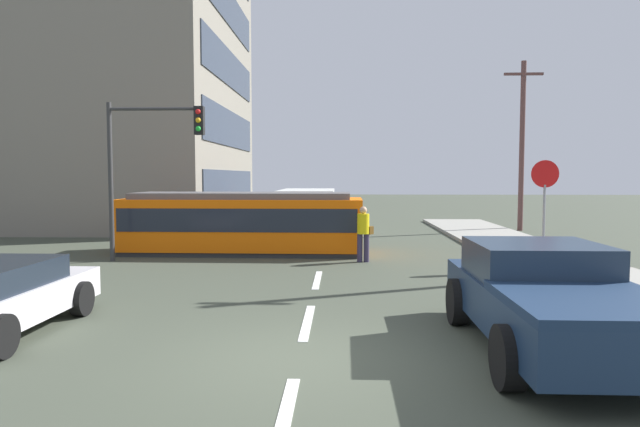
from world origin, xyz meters
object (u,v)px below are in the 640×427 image
(parked_sedan_far, at_px, (236,214))
(parked_sedan_furthest, at_px, (251,207))
(city_bus, at_px, (307,207))
(pedestrian_crossing, at_px, (363,231))
(parked_sedan_mid, at_px, (197,224))
(traffic_light_mast, at_px, (149,150))
(utility_pole_mid, at_px, (522,143))
(streetcar_tram, at_px, (243,222))
(pickup_truck_parked, at_px, (547,298))
(stop_sign, at_px, (545,190))

(parked_sedan_far, distance_m, parked_sedan_furthest, 7.01)
(city_bus, xyz_separation_m, parked_sedan_far, (-3.83, 2.20, -0.48))
(pedestrian_crossing, height_order, parked_sedan_furthest, pedestrian_crossing)
(pedestrian_crossing, xyz_separation_m, parked_sedan_mid, (-6.55, 5.81, -0.32))
(traffic_light_mast, distance_m, utility_pole_mid, 17.45)
(utility_pole_mid, bearing_deg, streetcar_tram, -145.37)
(traffic_light_mast, bearing_deg, parked_sedan_furthest, 90.15)
(pickup_truck_parked, relative_size, parked_sedan_furthest, 1.20)
(parked_sedan_mid, distance_m, parked_sedan_far, 5.96)
(city_bus, height_order, stop_sign, stop_sign)
(parked_sedan_far, relative_size, parked_sedan_furthest, 1.10)
(parked_sedan_mid, distance_m, stop_sign, 13.46)
(streetcar_tram, distance_m, traffic_light_mast, 3.93)
(parked_sedan_furthest, bearing_deg, parked_sedan_mid, -90.31)
(utility_pole_mid, bearing_deg, stop_sign, -104.39)
(parked_sedan_mid, bearing_deg, stop_sign, -30.40)
(parked_sedan_furthest, bearing_deg, stop_sign, -59.82)
(pickup_truck_parked, xyz_separation_m, traffic_light_mast, (-8.80, 8.35, 2.57))
(parked_sedan_far, xyz_separation_m, utility_pole_mid, (13.89, -1.80, 3.51))
(streetcar_tram, xyz_separation_m, city_bus, (1.68, 7.71, 0.06))
(streetcar_tram, distance_m, stop_sign, 9.44)
(pickup_truck_parked, distance_m, parked_sedan_far, 21.95)
(streetcar_tram, relative_size, stop_sign, 2.76)
(parked_sedan_furthest, bearing_deg, streetcar_tram, -81.53)
(parked_sedan_far, bearing_deg, utility_pole_mid, -7.38)
(parked_sedan_mid, distance_m, traffic_light_mast, 6.55)
(parked_sedan_mid, bearing_deg, city_bus, 41.30)
(city_bus, bearing_deg, parked_sedan_mid, -138.70)
(pickup_truck_parked, bearing_deg, stop_sign, 70.85)
(city_bus, height_order, utility_pole_mid, utility_pole_mid)
(city_bus, relative_size, pickup_truck_parked, 1.13)
(pickup_truck_parked, distance_m, stop_sign, 8.10)
(pedestrian_crossing, distance_m, pickup_truck_parked, 8.81)
(city_bus, distance_m, stop_sign, 12.82)
(pedestrian_crossing, distance_m, parked_sedan_far, 13.25)
(pedestrian_crossing, xyz_separation_m, parked_sedan_far, (-6.11, 11.76, -0.32))
(pickup_truck_parked, xyz_separation_m, parked_sedan_mid, (-8.91, 14.30, -0.17))
(parked_sedan_far, bearing_deg, traffic_light_mast, -91.54)
(pedestrian_crossing, bearing_deg, utility_pole_mid, 52.00)
(pedestrian_crossing, distance_m, parked_sedan_furthest, 19.85)
(pickup_truck_parked, bearing_deg, parked_sedan_furthest, 107.99)
(parked_sedan_far, relative_size, utility_pole_mid, 0.58)
(city_bus, xyz_separation_m, utility_pole_mid, (10.06, 0.40, 3.03))
(parked_sedan_mid, bearing_deg, parked_sedan_furthest, 89.69)
(stop_sign, bearing_deg, pedestrian_crossing, 169.19)
(city_bus, xyz_separation_m, traffic_light_mast, (-4.15, -9.69, 2.26))
(stop_sign, bearing_deg, parked_sedan_mid, 149.60)
(city_bus, height_order, traffic_light_mast, traffic_light_mast)
(pickup_truck_parked, bearing_deg, parked_sedan_mid, 121.94)
(stop_sign, distance_m, traffic_light_mast, 11.50)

